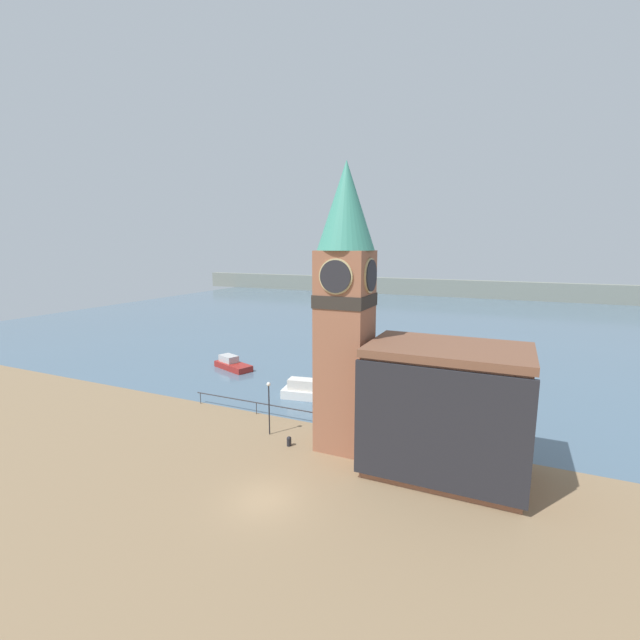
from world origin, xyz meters
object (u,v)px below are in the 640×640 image
mooring_bollard_near (289,441)px  lamp_post (269,399)px  pier_building (445,410)px  boat_near (310,392)px  boat_far (232,364)px  clock_tower (345,302)px

mooring_bollard_near → lamp_post: 3.67m
pier_building → lamp_post: size_ratio=2.35×
boat_near → lamp_post: 8.97m
pier_building → boat_far: pier_building is taller
boat_near → mooring_bollard_near: size_ratio=8.52×
pier_building → boat_far: (-27.05, 14.25, -3.72)m
clock_tower → mooring_bollard_near: (-3.71, -1.72, -10.45)m
pier_building → lamp_post: (-13.35, 0.18, -1.31)m
pier_building → clock_tower: bearing=173.9°
boat_near → clock_tower: bearing=-60.1°
boat_near → boat_far: size_ratio=1.11×
mooring_bollard_near → lamp_post: size_ratio=0.17×
boat_near → mooring_bollard_near: bearing=-83.0°
pier_building → lamp_post: 13.42m
boat_far → lamp_post: (13.70, -14.07, 2.41)m
boat_far → boat_near: bearing=-1.7°
clock_tower → boat_far: clock_tower is taller
boat_near → mooring_bollard_near: boat_near is taller
boat_far → clock_tower: bearing=-13.5°
clock_tower → pier_building: (7.28, -0.78, -6.57)m
mooring_bollard_near → lamp_post: (-2.36, 1.13, 2.57)m
boat_near → boat_far: 14.20m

